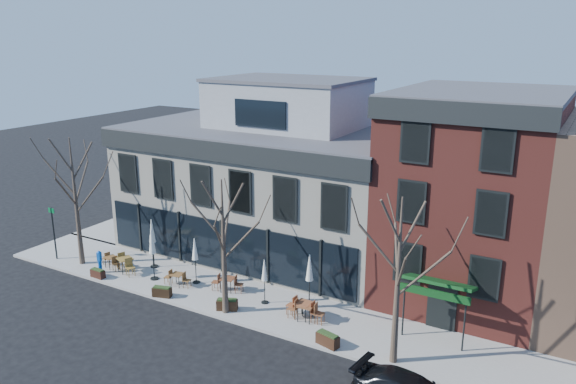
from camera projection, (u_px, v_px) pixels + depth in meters
The scene contains 25 objects.
ground at pixel (224, 275), 33.55m from camera, with size 120.00×120.00×0.00m, color black.
sidewalk_front at pixel (249, 301), 30.17m from camera, with size 33.50×4.70×0.15m, color gray.
sidewalk_side at pixel (153, 217), 43.93m from camera, with size 4.50×12.00×0.15m, color gray.
corner_building at pixel (269, 180), 36.45m from camera, with size 18.39×10.39×11.10m.
red_brick_building at pixel (473, 195), 29.91m from camera, with size 8.20×11.78×11.18m.
tree_corner at pixel (76, 200), 33.80m from camera, with size 3.93×3.98×7.92m.
tree_mid at pixel (224, 246), 27.81m from camera, with size 3.50×3.55×7.04m.
tree_right at pixel (398, 280), 23.42m from camera, with size 3.72×3.77×7.48m.
sign_pole at pixel (54, 230), 35.11m from camera, with size 0.50×0.10×3.40m.
call_box at pixel (100, 261), 33.35m from camera, with size 0.28×0.28×1.41m.
cafe_set_0 at pixel (111, 261), 34.15m from camera, with size 1.67×0.81×0.85m.
cafe_set_1 at pixel (125, 263), 33.52m from camera, with size 2.04×1.22×1.05m.
cafe_set_2 at pixel (177, 278), 31.69m from camera, with size 1.70×0.75×0.88m.
cafe_set_3 at pixel (227, 283), 31.01m from camera, with size 1.87×0.94×0.96m.
cafe_set_4 at pixel (304, 308), 28.05m from camera, with size 1.99×0.85×1.04m.
cafe_set_5 at pixel (306, 311), 27.83m from camera, with size 1.98×0.85×1.02m.
umbrella_0 at pixel (152, 234), 33.79m from camera, with size 0.49×0.49×3.06m.
umbrella_1 at pixel (152, 244), 32.08m from camera, with size 0.49×0.49×3.07m.
umbrella_2 at pixel (195, 251), 31.67m from camera, with size 0.43×0.43×2.71m.
umbrella_3 at pixel (264, 273), 29.31m from camera, with size 0.39×0.39×2.46m.
umbrella_4 at pixel (310, 271), 28.63m from camera, with size 0.48×0.48×2.99m.
planter_0 at pixel (98, 273), 32.82m from camera, with size 0.93×0.39×0.52m.
planter_1 at pixel (162, 292), 30.42m from camera, with size 1.10×0.68×0.57m.
planter_2 at pixel (227, 304), 28.96m from camera, with size 1.16×0.85×0.60m.
planter_3 at pixel (328, 339), 25.64m from camera, with size 1.18×0.69×0.62m.
Camera 1 is at (18.78, -24.86, 13.94)m, focal length 35.00 mm.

